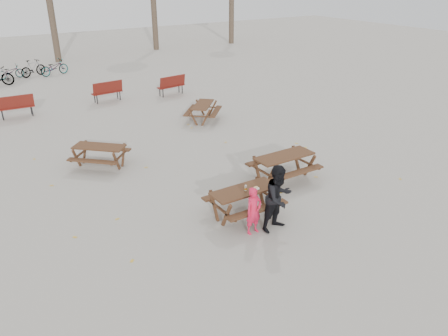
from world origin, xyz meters
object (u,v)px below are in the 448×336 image
picnic_table_east (284,167)px  picnic_table_north (100,156)px  soda_bottle (246,188)px  main_picnic_table (244,196)px  food_tray (256,189)px  picnic_table_far (203,112)px  child (254,211)px  adult (279,198)px

picnic_table_east → picnic_table_north: 6.04m
soda_bottle → picnic_table_north: (-2.19, 5.26, -0.49)m
main_picnic_table → picnic_table_east: (2.29, 1.15, -0.18)m
soda_bottle → picnic_table_east: soda_bottle is taller
food_tray → picnic_table_east: 2.45m
food_tray → picnic_table_far: 8.25m
soda_bottle → picnic_table_east: 2.65m
child → picnic_table_east: size_ratio=0.65×
picnic_table_east → picnic_table_north: (-4.50, 4.04, -0.05)m
food_tray → child: 0.86m
main_picnic_table → food_tray: size_ratio=10.00×
food_tray → child: bearing=-128.8°
picnic_table_east → soda_bottle: bearing=-152.5°
picnic_table_east → picnic_table_north: size_ratio=1.13×
main_picnic_table → child: child is taller
main_picnic_table → child: size_ratio=1.46×
adult → picnic_table_east: 2.92m
soda_bottle → child: (-0.27, -0.73, -0.23)m
picnic_table_east → adult: bearing=-133.0°
picnic_table_far → adult: bearing=-155.5°
soda_bottle → child: size_ratio=0.14×
picnic_table_north → child: bearing=-28.9°
child → picnic_table_east: child is taller
soda_bottle → main_picnic_table: bearing=74.8°
soda_bottle → picnic_table_far: (3.12, 7.65, -0.48)m
picnic_table_east → picnic_table_far: picnic_table_east is taller
child → adult: (0.62, -0.17, 0.25)m
food_tray → picnic_table_far: bearing=69.7°
adult → picnic_table_east: adult is taller
main_picnic_table → adult: adult is taller
main_picnic_table → adult: (0.34, -0.98, 0.28)m
main_picnic_table → soda_bottle: soda_bottle is taller
soda_bottle → picnic_table_far: bearing=67.8°
main_picnic_table → picnic_table_far: (3.09, 7.57, -0.22)m
food_tray → picnic_table_far: food_tray is taller
child → picnic_table_east: 3.24m
food_tray → picnic_table_east: (2.04, 1.30, -0.39)m
picnic_table_far → picnic_table_north: bearing=156.6°
picnic_table_east → picnic_table_far: (0.81, 6.43, -0.04)m
child → picnic_table_east: (2.57, 1.96, -0.21)m
food_tray → child: size_ratio=0.15×
adult → food_tray: bearing=87.8°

